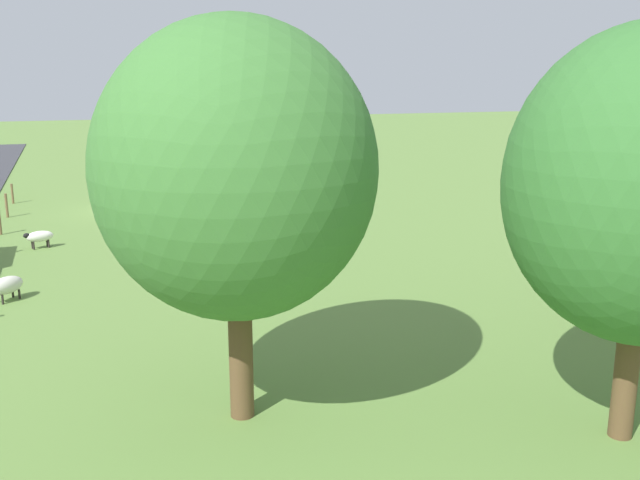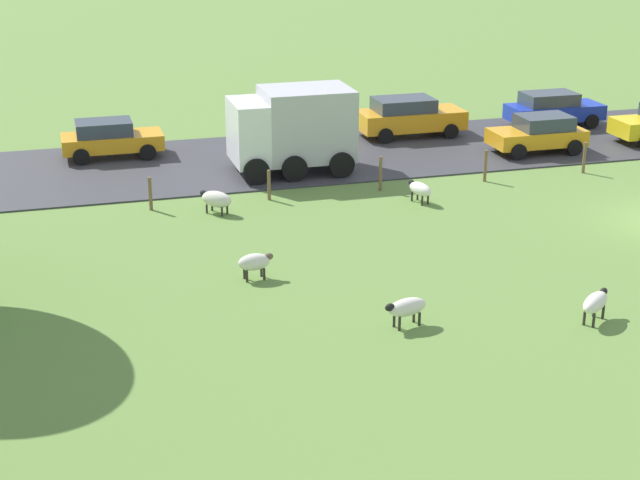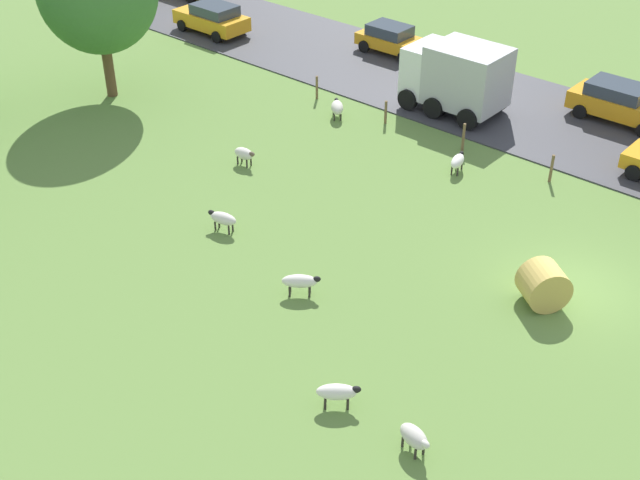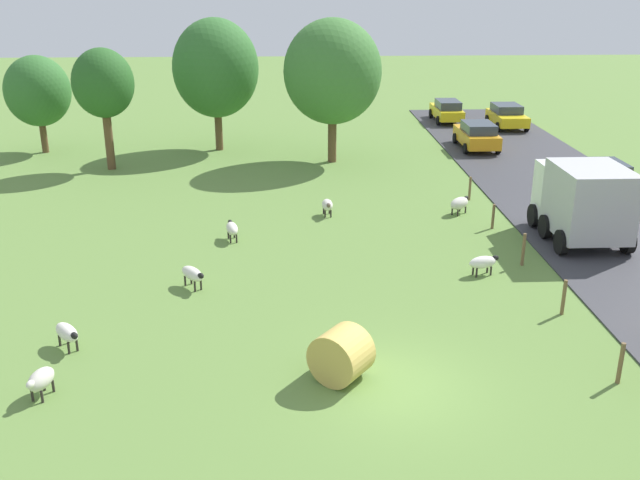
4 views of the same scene
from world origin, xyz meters
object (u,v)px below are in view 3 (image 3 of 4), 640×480
Objects in this scene: sheep_3 at (244,154)px; sheep_7 at (337,107)px; sheep_4 at (337,392)px; car_3 at (392,39)px; truck_0 at (457,76)px; car_5 at (212,18)px; sheep_2 at (223,219)px; car_7 at (621,102)px; sheep_6 at (458,161)px; sheep_1 at (414,437)px; sheep_0 at (300,281)px; hay_bale_0 at (544,285)px.

sheep_7 is at bearing 0.11° from sheep_3.
car_3 is at bearing 33.43° from sheep_4.
sheep_7 is 0.27× the size of truck_0.
sheep_3 is at bearing -128.50° from car_5.
car_7 reaches higher than sheep_2.
car_7 reaches higher than sheep_6.
sheep_6 is at bearing -96.12° from sheep_7.
sheep_1 is at bearing -88.98° from sheep_4.
sheep_0 is at bearing 65.34° from sheep_1.
sheep_0 is 13.37m from sheep_7.
sheep_0 is 7.69m from hay_bale_0.
truck_0 is 7.66m from car_3.
hay_bale_0 is 14.50m from truck_0.
truck_0 is (14.01, -0.69, 1.25)m from sheep_2.
sheep_2 is 18.88m from car_3.
car_5 is (14.91, 20.01, 0.39)m from sheep_0.
truck_0 is at bearing 30.35° from sheep_1.
hay_bale_0 is at bearing -91.64° from sheep_3.
sheep_7 is at bearing 16.57° from sheep_2.
sheep_4 is 0.25× the size of car_7.
car_7 reaches higher than car_3.
hay_bale_0 is at bearing -111.44° from car_5.
car_3 reaches higher than hay_bale_0.
car_7 is at bearing -89.89° from car_3.
car_5 is at bearing 51.50° from sheep_3.
sheep_3 is (5.04, 7.60, -0.02)m from sheep_0.
car_3 reaches higher than sheep_0.
sheep_1 is 0.91× the size of sheep_7.
car_5 is (9.87, 12.41, 0.40)m from sheep_3.
sheep_3 is 14.23m from car_3.
sheep_6 is at bearing -53.07° from sheep_3.
sheep_2 is 0.31× the size of car_3.
car_5 is (10.26, 26.12, 0.18)m from hay_bale_0.
sheep_6 is (9.23, -3.97, -0.03)m from sheep_2.
sheep_3 is at bearing 36.30° from sheep_2.
car_7 is (3.98, -6.19, -0.84)m from truck_0.
sheep_1 is 0.90× the size of sheep_2.
car_5 is (4.66, 19.33, 0.42)m from sheep_6.
sheep_0 reaches higher than sheep_4.
car_5 is (13.89, 15.36, 0.40)m from sheep_2.
sheep_4 is at bearing -146.57° from car_3.
car_5 reaches higher than sheep_0.
sheep_1 is 22.48m from car_7.
hay_bale_0 reaches higher than sheep_3.
sheep_7 is (14.03, 14.23, -0.01)m from sheep_1.
car_3 is at bearing 48.22° from sheep_6.
sheep_4 is at bearing -140.20° from sheep_7.
hay_bale_0 is at bearing -129.50° from sheep_6.
sheep_3 is 8.66m from sheep_6.
sheep_3 is at bearing 60.39° from sheep_1.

